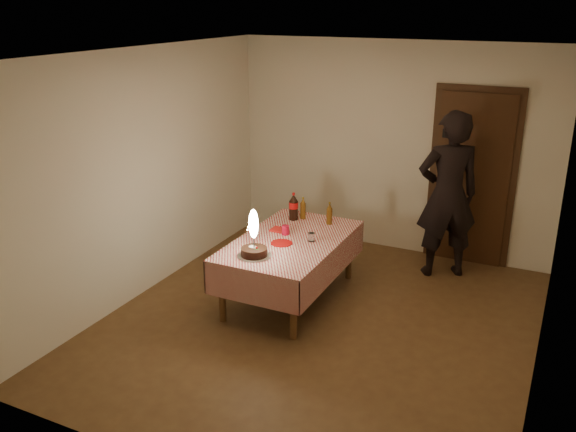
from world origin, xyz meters
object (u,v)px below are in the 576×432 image
object	(u,v)px
red_plate	(282,243)
clear_cup	(311,237)
red_cup	(286,230)
amber_bottle_left	(303,209)
dining_table	(290,248)
photographer	(448,195)
amber_bottle_right	(329,214)
cola_bottle	(294,207)
birthday_cake	(254,244)

from	to	relation	value
red_plate	clear_cup	size ratio (longest dim) A/B	2.44
red_cup	amber_bottle_left	size ratio (longest dim) A/B	0.39
dining_table	red_cup	xyz separation A→B (m)	(-0.10, 0.10, 0.14)
dining_table	photographer	world-z (taller)	photographer
red_plate	amber_bottle_left	distance (m)	0.80
red_plate	dining_table	bearing A→B (deg)	77.80
amber_bottle_right	photographer	world-z (taller)	photographer
dining_table	clear_cup	distance (m)	0.26
amber_bottle_left	amber_bottle_right	size ratio (longest dim) A/B	1.00
red_cup	amber_bottle_left	distance (m)	0.54
clear_cup	amber_bottle_right	size ratio (longest dim) A/B	0.35
red_plate	cola_bottle	distance (m)	0.75
amber_bottle_left	clear_cup	bearing A→B (deg)	-58.26
dining_table	red_plate	xyz separation A→B (m)	(-0.03, -0.14, 0.10)
red_cup	clear_cup	bearing A→B (deg)	-9.39
amber_bottle_left	amber_bottle_right	world-z (taller)	same
dining_table	red_plate	world-z (taller)	red_plate
dining_table	red_cup	bearing A→B (deg)	134.78
clear_cup	red_plate	bearing A→B (deg)	-142.79
amber_bottle_right	dining_table	bearing A→B (deg)	-107.55
red_plate	clear_cup	world-z (taller)	clear_cup
dining_table	photographer	bearing A→B (deg)	45.24
cola_bottle	amber_bottle_right	bearing A→B (deg)	5.61
amber_bottle_right	photographer	bearing A→B (deg)	32.73
dining_table	amber_bottle_left	xyz separation A→B (m)	(-0.15, 0.64, 0.21)
amber_bottle_right	birthday_cake	bearing A→B (deg)	-105.58
red_cup	amber_bottle_right	bearing A→B (deg)	59.53
amber_bottle_right	clear_cup	bearing A→B (deg)	-87.15
birthday_cake	red_cup	bearing A→B (deg)	87.81
dining_table	red_plate	distance (m)	0.17
birthday_cake	amber_bottle_right	distance (m)	1.19
red_cup	birthday_cake	bearing A→B (deg)	-92.19
dining_table	cola_bottle	distance (m)	0.66
cola_bottle	photographer	size ratio (longest dim) A/B	0.17
amber_bottle_left	photographer	xyz separation A→B (m)	(1.47, 0.69, 0.17)
red_cup	amber_bottle_left	world-z (taller)	amber_bottle_left
birthday_cake	cola_bottle	bearing A→B (deg)	95.12
dining_table	cola_bottle	world-z (taller)	cola_bottle
red_plate	amber_bottle_right	xyz separation A→B (m)	(0.22, 0.75, 0.11)
birthday_cake	photographer	bearing A→B (deg)	52.28
red_plate	red_cup	distance (m)	0.26
dining_table	birthday_cake	xyz separation A→B (m)	(-0.13, -0.54, 0.22)
amber_bottle_left	photographer	bearing A→B (deg)	25.23
cola_bottle	amber_bottle_right	world-z (taller)	cola_bottle
red_cup	photographer	xyz separation A→B (m)	(1.43, 1.23, 0.24)
red_plate	amber_bottle_right	world-z (taller)	amber_bottle_right
red_plate	amber_bottle_left	bearing A→B (deg)	98.44
photographer	amber_bottle_right	bearing A→B (deg)	-147.27
amber_bottle_right	photographer	xyz separation A→B (m)	(1.13, 0.73, 0.17)
birthday_cake	amber_bottle_left	distance (m)	1.18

